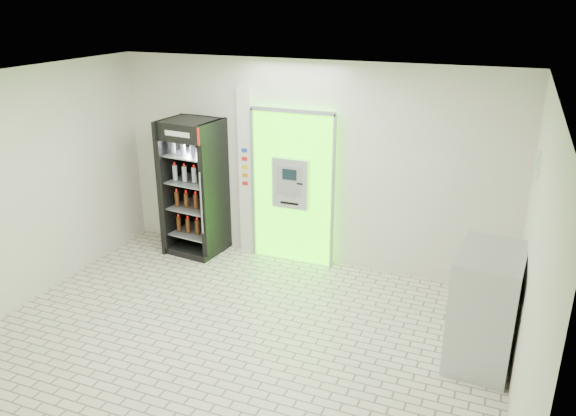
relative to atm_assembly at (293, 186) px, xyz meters
The scene contains 7 objects.
ground 2.69m from the atm_assembly, 85.26° to the right, with size 6.00×6.00×0.00m, color beige.
room_shell 2.51m from the atm_assembly, 85.26° to the right, with size 6.00×6.00×6.00m.
atm_assembly is the anchor object (origin of this frame).
pillar 0.79m from the atm_assembly, behind, with size 0.22×0.11×2.60m.
beverage_cooler 1.56m from the atm_assembly, behind, with size 0.86×0.80×2.10m.
steel_cabinet 3.33m from the atm_assembly, 29.69° to the right, with size 0.74×1.03×1.31m.
exit_sign 3.48m from the atm_assembly, 17.65° to the right, with size 0.02×0.22×0.26m.
Camera 1 is at (2.65, -4.91, 3.79)m, focal length 35.00 mm.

